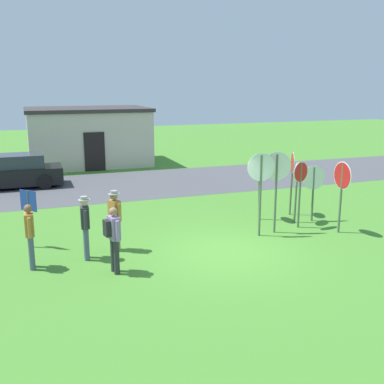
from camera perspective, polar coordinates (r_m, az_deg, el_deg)
ground_plane at (r=13.13m, az=4.02°, el=-7.44°), size 80.00×80.00×0.00m
street_asphalt at (r=22.14m, az=-6.27°, el=1.04°), size 60.00×6.40×0.01m
building_background at (r=27.93m, az=-12.64°, el=6.73°), size 6.88×4.93×3.29m
parked_car_on_street at (r=22.61m, az=-20.99°, el=2.26°), size 4.31×2.03×1.51m
stop_sign_center_cluster at (r=16.29m, az=14.71°, el=1.03°), size 0.82×0.14×1.93m
stop_sign_nearest at (r=14.22m, az=8.46°, el=1.61°), size 0.85×0.18×2.60m
stop_sign_leaning_right at (r=15.38m, az=13.16°, el=1.03°), size 0.65×0.23×2.19m
stop_sign_tallest at (r=16.83m, az=12.19°, el=2.38°), size 0.32×0.70×2.28m
stop_sign_rear_right at (r=15.95m, az=12.73°, el=1.24°), size 0.55×0.54×2.07m
stop_sign_far_back at (r=14.61m, az=10.34°, el=1.85°), size 0.88×0.20×2.59m
stop_sign_low_front at (r=16.02m, az=8.33°, el=2.17°), size 0.20×0.83×2.32m
stop_sign_rear_left at (r=15.16m, az=17.93°, el=0.94°), size 0.07×0.88×2.28m
person_with_sunhat at (r=11.60m, az=-9.65°, el=-5.27°), size 0.40×0.56×1.69m
person_holding_notes at (r=13.16m, az=-9.48°, el=-3.03°), size 0.34×0.54×1.74m
person_in_dark_shirt at (r=12.42m, az=-19.30°, el=-4.76°), size 0.22×0.57×1.69m
person_on_left at (r=12.66m, az=-12.99°, el=-3.84°), size 0.32×0.57×1.74m
info_panel_leftmost at (r=13.98m, az=-19.42°, el=-1.90°), size 0.43×0.46×1.69m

